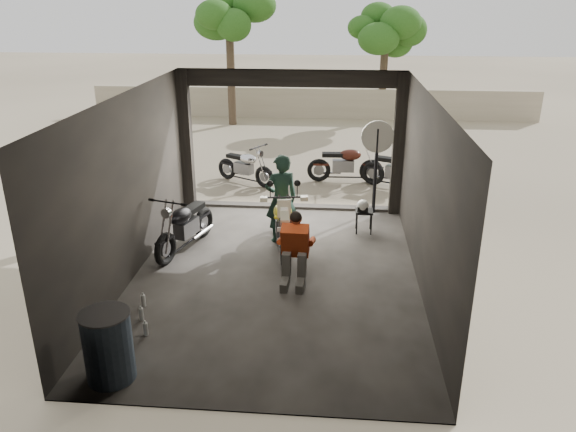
% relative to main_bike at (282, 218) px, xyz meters
% --- Properties ---
extents(ground, '(80.00, 80.00, 0.00)m').
position_rel_main_bike_xyz_m(ground, '(-0.02, -1.21, -0.66)').
color(ground, '#7A6D56').
rests_on(ground, ground).
extents(garage, '(7.00, 7.13, 3.20)m').
position_rel_main_bike_xyz_m(garage, '(-0.02, -0.66, 0.62)').
color(garage, '#2D2B28').
rests_on(garage, ground).
extents(boundary_wall, '(18.00, 0.30, 1.20)m').
position_rel_main_bike_xyz_m(boundary_wall, '(-0.02, 12.79, -0.06)').
color(boundary_wall, gray).
rests_on(boundary_wall, ground).
extents(tree_left, '(2.20, 2.20, 5.60)m').
position_rel_main_bike_xyz_m(tree_left, '(-3.02, 11.29, 3.32)').
color(tree_left, '#382B1E').
rests_on(tree_left, ground).
extents(tree_right, '(2.20, 2.20, 5.00)m').
position_rel_main_bike_xyz_m(tree_right, '(2.78, 12.79, 2.90)').
color(tree_right, '#382B1E').
rests_on(tree_right, ground).
extents(main_bike, '(1.10, 2.09, 1.33)m').
position_rel_main_bike_xyz_m(main_bike, '(0.00, 0.00, 0.00)').
color(main_bike, beige).
rests_on(main_bike, ground).
extents(left_bike, '(1.21, 1.91, 1.20)m').
position_rel_main_bike_xyz_m(left_bike, '(-1.88, -0.21, -0.06)').
color(left_bike, black).
rests_on(left_bike, ground).
extents(outside_bike_a, '(1.72, 1.37, 1.08)m').
position_rel_main_bike_xyz_m(outside_bike_a, '(-1.38, 4.08, -0.12)').
color(outside_bike_a, black).
rests_on(outside_bike_a, ground).
extents(outside_bike_b, '(1.78, 0.80, 1.18)m').
position_rel_main_bike_xyz_m(outside_bike_b, '(1.26, 4.41, -0.07)').
color(outside_bike_b, '#3F170F').
rests_on(outside_bike_b, ground).
extents(outside_bike_c, '(1.89, 1.38, 1.18)m').
position_rel_main_bike_xyz_m(outside_bike_c, '(2.63, 3.93, -0.07)').
color(outside_bike_c, black).
rests_on(outside_bike_c, ground).
extents(rider, '(0.78, 0.66, 1.83)m').
position_rel_main_bike_xyz_m(rider, '(-0.06, 0.37, 0.25)').
color(rider, black).
rests_on(rider, ground).
extents(mechanic, '(0.67, 0.88, 1.23)m').
position_rel_main_bike_xyz_m(mechanic, '(0.34, -1.40, -0.05)').
color(mechanic, '#C7451A').
rests_on(mechanic, ground).
extents(stool, '(0.36, 0.36, 0.50)m').
position_rel_main_bike_xyz_m(stool, '(1.63, 0.97, -0.24)').
color(stool, black).
rests_on(stool, ground).
extents(helmet, '(0.31, 0.32, 0.25)m').
position_rel_main_bike_xyz_m(helmet, '(1.58, 0.93, -0.04)').
color(helmet, silver).
rests_on(helmet, stool).
extents(oil_drum, '(0.81, 0.81, 0.97)m').
position_rel_main_bike_xyz_m(oil_drum, '(-1.84, -4.21, -0.18)').
color(oil_drum, '#3A4C62').
rests_on(oil_drum, ground).
extents(sign_post, '(0.72, 0.08, 2.15)m').
position_rel_main_bike_xyz_m(sign_post, '(1.90, 2.13, 0.77)').
color(sign_post, black).
rests_on(sign_post, ground).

